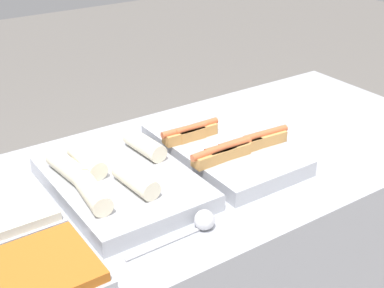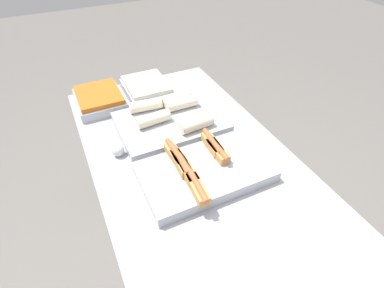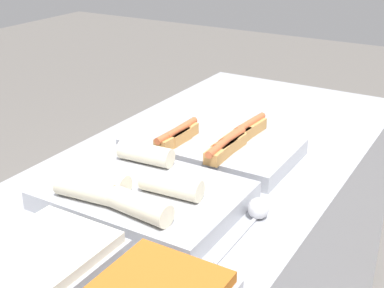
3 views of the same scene
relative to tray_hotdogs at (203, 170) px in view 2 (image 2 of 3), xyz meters
name	(u,v)px [view 2 (image 2 of 3)]	position (x,y,z in m)	size (l,w,h in m)	color
ground_plane	(199,278)	(-0.02, 0.01, -0.97)	(12.00, 12.00, 0.00)	slate
counter	(200,235)	(-0.02, 0.01, -0.50)	(1.75, 0.84, 0.94)	#A8AAB2
tray_hotdogs	(203,170)	(0.00, 0.00, 0.00)	(0.37, 0.52, 0.10)	#A8AAB2
tray_wraps	(171,120)	(-0.37, 0.01, 0.00)	(0.37, 0.50, 0.11)	#A8AAB2
tray_side_front	(99,99)	(-0.72, -0.26, 0.00)	(0.29, 0.24, 0.07)	#A8AAB2
tray_side_back	(147,88)	(-0.72, 0.01, 0.00)	(0.29, 0.24, 0.07)	#A8AAB2
serving_spoon_near	(117,149)	(-0.29, -0.28, -0.01)	(0.26, 0.05, 0.05)	silver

